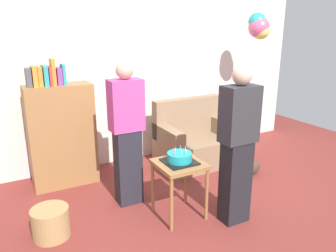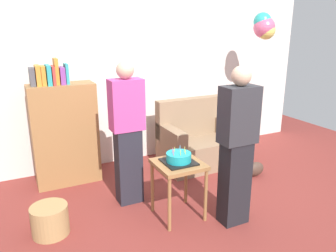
{
  "view_description": "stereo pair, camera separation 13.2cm",
  "coord_description": "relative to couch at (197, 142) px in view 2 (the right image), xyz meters",
  "views": [
    {
      "loc": [
        -1.82,
        -2.49,
        1.97
      ],
      "look_at": [
        -0.2,
        0.49,
        0.95
      ],
      "focal_mm": 35.3,
      "sensor_mm": 36.0,
      "label": 1
    },
    {
      "loc": [
        -1.7,
        -2.55,
        1.97
      ],
      "look_at": [
        -0.2,
        0.49,
        0.95
      ],
      "focal_mm": 35.3,
      "sensor_mm": 36.0,
      "label": 2
    }
  ],
  "objects": [
    {
      "name": "wicker_basket",
      "position": [
        -2.21,
        -0.87,
        -0.19
      ],
      "size": [
        0.36,
        0.36,
        0.3
      ],
      "primitive_type": "cylinder",
      "color": "#A88451",
      "rests_on": "ground_plane"
    },
    {
      "name": "person_holding_cake",
      "position": [
        -0.46,
        -1.48,
        0.49
      ],
      "size": [
        0.36,
        0.22,
        1.63
      ],
      "rotation": [
        0.0,
        0.0,
        2.66
      ],
      "color": "black",
      "rests_on": "ground_plane"
    },
    {
      "name": "person_blowing_candles",
      "position": [
        -1.28,
        -0.6,
        0.49
      ],
      "size": [
        0.36,
        0.22,
        1.63
      ],
      "rotation": [
        0.0,
        0.0,
        0.05
      ],
      "color": "#23232D",
      "rests_on": "ground_plane"
    },
    {
      "name": "bookshelf",
      "position": [
        -1.84,
        0.25,
        0.35
      ],
      "size": [
        0.8,
        0.36,
        1.61
      ],
      "color": "olive",
      "rests_on": "ground_plane"
    },
    {
      "name": "ground_plane",
      "position": [
        -0.72,
        -1.37,
        -0.34
      ],
      "size": [
        8.0,
        8.0,
        0.0
      ],
      "primitive_type": "plane",
      "color": "maroon"
    },
    {
      "name": "couch",
      "position": [
        0.0,
        0.0,
        0.0
      ],
      "size": [
        1.1,
        0.7,
        0.96
      ],
      "color": "#8C7054",
      "rests_on": "ground_plane"
    },
    {
      "name": "wall_back",
      "position": [
        -0.72,
        0.68,
        1.01
      ],
      "size": [
        6.0,
        0.1,
        2.7
      ],
      "primitive_type": "cube",
      "color": "silver",
      "rests_on": "ground_plane"
    },
    {
      "name": "balloon_bunch",
      "position": [
        1.03,
        -0.07,
        1.63
      ],
      "size": [
        0.31,
        0.31,
        2.17
      ],
      "color": "silver",
      "rests_on": "ground_plane"
    },
    {
      "name": "birthday_cake",
      "position": [
        -0.92,
        -1.13,
        0.33
      ],
      "size": [
        0.32,
        0.32,
        0.17
      ],
      "color": "black",
      "rests_on": "side_table"
    },
    {
      "name": "side_table",
      "position": [
        -0.92,
        -1.13,
        0.18
      ],
      "size": [
        0.48,
        0.48,
        0.62
      ],
      "color": "olive",
      "rests_on": "ground_plane"
    },
    {
      "name": "handbag",
      "position": [
        0.49,
        -0.72,
        -0.24
      ],
      "size": [
        0.28,
        0.14,
        0.2
      ],
      "primitive_type": "ellipsoid",
      "color": "#473328",
      "rests_on": "ground_plane"
    }
  ]
}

